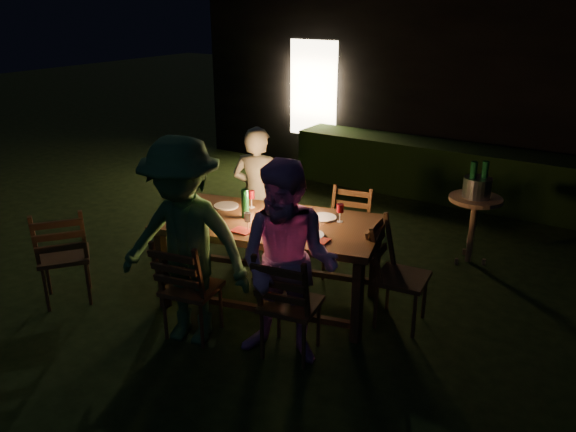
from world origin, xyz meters
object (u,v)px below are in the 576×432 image
Objects in this scene: dining_table at (270,229)px; bottle_bucket_b at (483,183)px; lantern at (277,204)px; chair_far_left at (257,237)px; chair_far_right at (345,250)px; bottle_bucket_a at (472,183)px; chair_near_right at (290,322)px; person_opp_right at (288,265)px; side_table at (475,205)px; ice_bucket at (477,187)px; bottle_table at (245,204)px; chair_near_left at (192,305)px; person_house_side at (258,196)px; chair_end at (399,293)px; person_opp_left at (184,244)px; chair_spare at (66,272)px.

bottle_bucket_b is at bearing 40.43° from dining_table.
dining_table is 0.25m from lantern.
chair_far_right is at bearing -174.63° from chair_far_left.
lantern is at bearing 130.05° from chair_far_left.
bottle_bucket_a is at bearing -155.40° from chair_far_left.
chair_far_left is at bearing 124.39° from chair_near_right.
person_opp_right reaches higher than side_table.
lantern is 1.17× the size of ice_bucket.
bottle_table is 0.88× the size of bottle_bucket_b.
chair_near_left is (-0.25, -0.86, -0.47)m from dining_table.
chair_far_left is at bearing -146.67° from ice_bucket.
dining_table is 6.96× the size of bottle_bucket_a.
chair_far_right is 1.13m from lantern.
chair_near_right is 2.76m from ice_bucket.
dining_table is at bearing -124.73° from bottle_bucket_a.
person_opp_right reaches higher than lantern.
person_opp_right is 2.75m from side_table.
person_house_side reaches higher than bottle_bucket_a.
lantern is 1.09× the size of bottle_bucket_b.
dining_table is at bearing 118.76° from person_opp_right.
chair_end is 0.60× the size of person_opp_right.
chair_end is at bearing 26.10° from person_opp_left.
dining_table is at bearing -19.91° from chair_spare.
chair_spare is 3.45× the size of ice_bucket.
chair_near_left is 0.60m from person_opp_left.
chair_near_right is 3.35× the size of ice_bucket.
person_opp_right is 4.82× the size of lantern.
chair_far_left is 1.00m from chair_far_right.
bottle_bucket_b is at bearing 38.66° from side_table.
ice_bucket is at bearing -90.00° from side_table.
chair_near_right is 0.54m from person_opp_right.
lantern is (1.72, 1.12, 0.69)m from chair_spare.
lantern is 2.32m from ice_bucket.
chair_far_right is 0.93× the size of chair_spare.
person_opp_left is (0.40, -1.59, 0.13)m from person_house_side.
chair_far_right is at bearing -134.08° from bottle_bucket_b.
chair_end is 1.96m from person_opp_left.
person_house_side is at bearing 118.76° from dining_table.
chair_far_left is 2.53m from bottle_bucket_b.
person_opp_left is at bearing -56.20° from chair_end.
side_table is (3.06, 3.01, 0.36)m from chair_spare.
person_opp_left is at bearing -119.46° from side_table.
chair_end is 3.15× the size of bottle_bucket_a.
chair_end is at bearing -96.33° from side_table.
chair_far_left is 3.36× the size of ice_bucket.
person_house_side reaches higher than side_table.
chair_far_right is at bearing -133.42° from bottle_bucket_a.
chair_near_left is at bearing -175.81° from chair_near_right.
dining_table is 2.15× the size of chair_spare.
side_table is at bearing 46.55° from person_opp_left.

